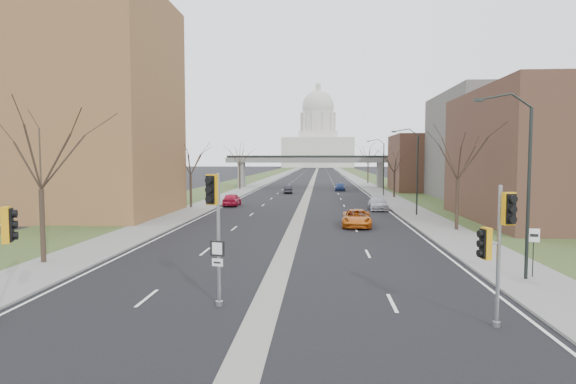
# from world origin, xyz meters

# --- Properties ---
(ground) EXTENTS (700.00, 700.00, 0.00)m
(ground) POSITION_xyz_m (0.00, 0.00, 0.00)
(ground) COLOR black
(ground) RESTS_ON ground
(road_surface) EXTENTS (20.00, 600.00, 0.01)m
(road_surface) POSITION_xyz_m (0.00, 150.00, 0.01)
(road_surface) COLOR black
(road_surface) RESTS_ON ground
(median_strip) EXTENTS (1.20, 600.00, 0.02)m
(median_strip) POSITION_xyz_m (0.00, 150.00, 0.00)
(median_strip) COLOR gray
(median_strip) RESTS_ON ground
(sidewalk_right) EXTENTS (4.00, 600.00, 0.12)m
(sidewalk_right) POSITION_xyz_m (12.00, 150.00, 0.06)
(sidewalk_right) COLOR gray
(sidewalk_right) RESTS_ON ground
(sidewalk_left) EXTENTS (4.00, 600.00, 0.12)m
(sidewalk_left) POSITION_xyz_m (-12.00, 150.00, 0.06)
(sidewalk_left) COLOR gray
(sidewalk_left) RESTS_ON ground
(grass_verge_right) EXTENTS (8.00, 600.00, 0.10)m
(grass_verge_right) POSITION_xyz_m (18.00, 150.00, 0.05)
(grass_verge_right) COLOR #2E431F
(grass_verge_right) RESTS_ON ground
(grass_verge_left) EXTENTS (8.00, 600.00, 0.10)m
(grass_verge_left) POSITION_xyz_m (-18.00, 150.00, 0.05)
(grass_verge_left) COLOR #2E431F
(grass_verge_left) RESTS_ON ground
(apartment_building) EXTENTS (25.00, 16.00, 22.00)m
(apartment_building) POSITION_xyz_m (-26.00, 30.00, 11.00)
(apartment_building) COLOR brown
(apartment_building) RESTS_ON ground
(commercial_block_near) EXTENTS (16.00, 20.00, 12.00)m
(commercial_block_near) POSITION_xyz_m (24.00, 28.00, 6.00)
(commercial_block_near) COLOR #513425
(commercial_block_near) RESTS_ON ground
(commercial_block_mid) EXTENTS (18.00, 22.00, 15.00)m
(commercial_block_mid) POSITION_xyz_m (28.00, 52.00, 7.50)
(commercial_block_mid) COLOR #615F59
(commercial_block_mid) RESTS_ON ground
(commercial_block_far) EXTENTS (14.00, 14.00, 10.00)m
(commercial_block_far) POSITION_xyz_m (22.00, 70.00, 5.00)
(commercial_block_far) COLOR #513425
(commercial_block_far) RESTS_ON ground
(pedestrian_bridge) EXTENTS (34.00, 3.00, 6.45)m
(pedestrian_bridge) POSITION_xyz_m (0.00, 80.00, 4.84)
(pedestrian_bridge) COLOR slate
(pedestrian_bridge) RESTS_ON ground
(capitol) EXTENTS (48.00, 42.00, 55.75)m
(capitol) POSITION_xyz_m (0.00, 320.00, 18.60)
(capitol) COLOR #B9B4A9
(capitol) RESTS_ON ground
(streetlight_near) EXTENTS (2.61, 0.20, 8.70)m
(streetlight_near) POSITION_xyz_m (10.99, 6.00, 6.95)
(streetlight_near) COLOR black
(streetlight_near) RESTS_ON sidewalk_right
(streetlight_mid) EXTENTS (2.61, 0.20, 8.70)m
(streetlight_mid) POSITION_xyz_m (10.99, 32.00, 6.95)
(streetlight_mid) COLOR black
(streetlight_mid) RESTS_ON sidewalk_right
(streetlight_far) EXTENTS (2.61, 0.20, 8.70)m
(streetlight_far) POSITION_xyz_m (10.99, 58.00, 6.95)
(streetlight_far) COLOR black
(streetlight_far) RESTS_ON sidewalk_right
(tree_left_a) EXTENTS (7.20, 7.20, 9.40)m
(tree_left_a) POSITION_xyz_m (-13.00, 8.00, 6.64)
(tree_left_a) COLOR #382B21
(tree_left_a) RESTS_ON sidewalk_left
(tree_left_b) EXTENTS (6.75, 6.75, 8.81)m
(tree_left_b) POSITION_xyz_m (-13.00, 38.00, 6.23)
(tree_left_b) COLOR #382B21
(tree_left_b) RESTS_ON sidewalk_left
(tree_left_c) EXTENTS (7.65, 7.65, 9.99)m
(tree_left_c) POSITION_xyz_m (-13.00, 72.00, 7.04)
(tree_left_c) COLOR #382B21
(tree_left_c) RESTS_ON sidewalk_left
(tree_right_a) EXTENTS (7.20, 7.20, 9.40)m
(tree_right_a) POSITION_xyz_m (13.00, 22.00, 6.64)
(tree_right_a) COLOR #382B21
(tree_right_a) RESTS_ON sidewalk_right
(tree_right_b) EXTENTS (6.30, 6.30, 8.22)m
(tree_right_b) POSITION_xyz_m (13.00, 55.00, 5.82)
(tree_right_b) COLOR #382B21
(tree_right_b) RESTS_ON sidewalk_right
(tree_right_c) EXTENTS (7.65, 7.65, 9.99)m
(tree_right_c) POSITION_xyz_m (13.00, 95.00, 7.04)
(tree_right_c) COLOR #382B21
(tree_right_c) RESTS_ON sidewalk_right
(signal_pole_median) EXTENTS (0.68, 0.87, 5.21)m
(signal_pole_median) POSITION_xyz_m (-1.89, 0.95, 3.63)
(signal_pole_median) COLOR gray
(signal_pole_median) RESTS_ON ground
(signal_pole_right) EXTENTS (1.03, 0.82, 4.88)m
(signal_pole_right) POSITION_xyz_m (8.04, -0.67, 3.19)
(signal_pole_right) COLOR gray
(signal_pole_right) RESTS_ON ground
(speed_limit_sign) EXTENTS (0.50, 0.14, 2.33)m
(speed_limit_sign) POSITION_xyz_m (12.26, 6.37, 1.72)
(speed_limit_sign) COLOR black
(speed_limit_sign) RESTS_ON sidewalk_right
(car_left_near) EXTENTS (1.96, 4.66, 1.57)m
(car_left_near) POSITION_xyz_m (-8.75, 41.14, 0.79)
(car_left_near) COLOR #AE1331
(car_left_near) RESTS_ON ground
(car_left_far) EXTENTS (1.78, 3.96, 1.26)m
(car_left_far) POSITION_xyz_m (-3.36, 62.92, 0.63)
(car_left_far) COLOR black
(car_left_far) RESTS_ON ground
(car_right_near) EXTENTS (2.72, 5.36, 1.45)m
(car_right_near) POSITION_xyz_m (5.20, 23.92, 0.73)
(car_right_near) COLOR #C25C14
(car_right_near) RESTS_ON ground
(car_right_mid) EXTENTS (2.02, 4.93, 1.43)m
(car_right_mid) POSITION_xyz_m (8.58, 37.53, 0.72)
(car_right_mid) COLOR #B3B4BC
(car_right_mid) RESTS_ON ground
(car_right_far) EXTENTS (2.09, 4.49, 1.49)m
(car_right_far) POSITION_xyz_m (5.64, 70.29, 0.74)
(car_right_far) COLOR navy
(car_right_far) RESTS_ON ground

